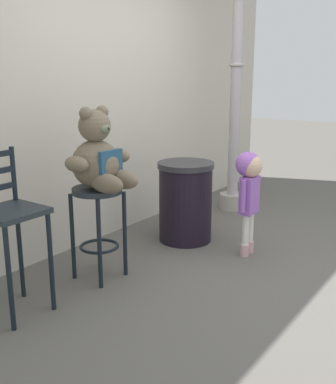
{
  "coord_description": "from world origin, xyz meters",
  "views": [
    {
      "loc": [
        -3.14,
        -1.37,
        1.54
      ],
      "look_at": [
        -0.19,
        0.74,
        0.61
      ],
      "focal_mm": 43.31,
      "sensor_mm": 36.0,
      "label": 1
    }
  ],
  "objects_px": {
    "teddy_bear": "(99,159)",
    "bar_chair_empty": "(9,222)",
    "trash_bin": "(185,201)",
    "child_walking": "(249,181)",
    "lamppost": "(235,113)",
    "bar_stool_with_teddy": "(98,214)"
  },
  "relations": [
    {
      "from": "bar_chair_empty",
      "to": "trash_bin",
      "type": "bearing_deg",
      "value": -5.22
    },
    {
      "from": "trash_bin",
      "to": "child_walking",
      "type": "bearing_deg",
      "value": -89.14
    },
    {
      "from": "child_walking",
      "to": "bar_chair_empty",
      "type": "relative_size",
      "value": 0.84
    },
    {
      "from": "bar_stool_with_teddy",
      "to": "bar_chair_empty",
      "type": "bearing_deg",
      "value": 173.63
    },
    {
      "from": "bar_chair_empty",
      "to": "lamppost",
      "type": "bearing_deg",
      "value": -0.67
    },
    {
      "from": "teddy_bear",
      "to": "trash_bin",
      "type": "distance_m",
      "value": 1.21
    },
    {
      "from": "child_walking",
      "to": "bar_chair_empty",
      "type": "xyz_separation_m",
      "value": [
        -1.8,
        0.8,
        -0.03
      ]
    },
    {
      "from": "trash_bin",
      "to": "teddy_bear",
      "type": "bearing_deg",
      "value": 177.06
    },
    {
      "from": "bar_stool_with_teddy",
      "to": "trash_bin",
      "type": "bearing_deg",
      "value": -4.44
    },
    {
      "from": "child_walking",
      "to": "bar_chair_empty",
      "type": "bearing_deg",
      "value": 103.38
    },
    {
      "from": "lamppost",
      "to": "bar_stool_with_teddy",
      "type": "bearing_deg",
      "value": -178.83
    },
    {
      "from": "bar_stool_with_teddy",
      "to": "bar_chair_empty",
      "type": "height_order",
      "value": "bar_chair_empty"
    },
    {
      "from": "teddy_bear",
      "to": "lamppost",
      "type": "relative_size",
      "value": 0.21
    },
    {
      "from": "teddy_bear",
      "to": "child_walking",
      "type": "height_order",
      "value": "teddy_bear"
    },
    {
      "from": "trash_bin",
      "to": "bar_chair_empty",
      "type": "distance_m",
      "value": 1.81
    },
    {
      "from": "bar_chair_empty",
      "to": "teddy_bear",
      "type": "bearing_deg",
      "value": -8.58
    },
    {
      "from": "teddy_bear",
      "to": "child_walking",
      "type": "relative_size",
      "value": 0.66
    },
    {
      "from": "trash_bin",
      "to": "lamppost",
      "type": "xyz_separation_m",
      "value": [
        1.18,
        0.13,
        0.73
      ]
    },
    {
      "from": "teddy_bear",
      "to": "child_walking",
      "type": "xyz_separation_m",
      "value": [
        1.08,
        -0.69,
        -0.28
      ]
    },
    {
      "from": "teddy_bear",
      "to": "bar_chair_empty",
      "type": "relative_size",
      "value": 0.56
    },
    {
      "from": "child_walking",
      "to": "trash_bin",
      "type": "relative_size",
      "value": 1.21
    },
    {
      "from": "trash_bin",
      "to": "bar_stool_with_teddy",
      "type": "bearing_deg",
      "value": 175.56
    }
  ]
}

